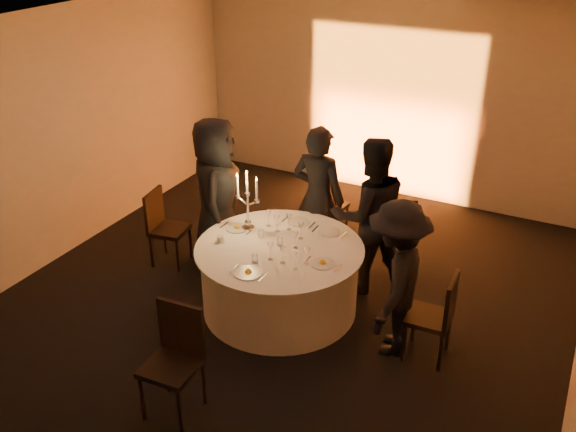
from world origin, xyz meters
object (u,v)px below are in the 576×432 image
at_px(chair_right, 438,313).
at_px(candelabra, 248,209).
at_px(guest_right, 396,279).
at_px(coffee_cup, 220,239).
at_px(chair_back_left, 327,203).
at_px(chair_back_right, 399,224).
at_px(chair_front, 176,353).
at_px(banquet_table, 280,278).
at_px(guest_back_left, 318,198).
at_px(chair_left, 163,223).
at_px(guest_back_right, 370,215).
at_px(guest_left, 216,194).

relative_size(chair_right, candelabra, 1.32).
bearing_deg(guest_right, coffee_cup, -92.63).
relative_size(chair_back_left, chair_back_right, 1.03).
bearing_deg(guest_right, chair_front, -45.67).
distance_m(banquet_table, guest_back_left, 1.17).
height_order(chair_left, coffee_cup, chair_left).
bearing_deg(banquet_table, chair_front, -93.22).
height_order(chair_front, guest_back_right, guest_back_right).
bearing_deg(guest_left, chair_right, -126.36).
relative_size(banquet_table, guest_left, 0.96).
bearing_deg(coffee_cup, candelabra, 72.99).
relative_size(banquet_table, chair_back_left, 2.02).
bearing_deg(guest_left, guest_back_left, -88.48).
relative_size(banquet_table, guest_back_right, 0.98).
bearing_deg(chair_back_left, coffee_cup, 83.78).
distance_m(chair_left, chair_right, 3.48).
height_order(chair_back_right, guest_back_right, guest_back_right).
relative_size(guest_back_right, coffee_cup, 16.65).
bearing_deg(chair_right, chair_back_right, -152.89).
xyz_separation_m(chair_right, chair_front, (-1.84, -1.68, 0.05)).
bearing_deg(guest_back_right, chair_right, 100.81).
height_order(chair_back_right, guest_back_left, guest_back_left).
relative_size(chair_back_right, chair_front, 0.84).
height_order(guest_left, guest_right, guest_left).
xyz_separation_m(chair_back_left, coffee_cup, (-0.42, -1.91, 0.30)).
distance_m(guest_left, guest_right, 2.51).
distance_m(coffee_cup, candelabra, 0.46).
bearing_deg(chair_back_right, candelabra, 22.25).
xyz_separation_m(chair_back_left, chair_right, (1.94, -1.79, 0.03)).
relative_size(chair_right, coffee_cup, 8.51).
bearing_deg(chair_back_right, guest_right, 81.93).
bearing_deg(chair_left, chair_back_right, -70.91).
bearing_deg(chair_back_left, chair_back_right, 179.35).
bearing_deg(coffee_cup, guest_back_right, 38.63).
height_order(chair_front, guest_left, guest_left).
distance_m(guest_left, coffee_cup, 0.86).
distance_m(guest_back_left, guest_back_right, 0.74).
height_order(chair_left, chair_back_left, chair_left).
relative_size(chair_back_right, guest_back_right, 0.47).
distance_m(chair_back_right, coffee_cup, 2.31).
bearing_deg(guest_back_left, guest_right, 141.11).
bearing_deg(chair_front, chair_back_left, 88.80).
relative_size(chair_back_right, candelabra, 1.22).
height_order(chair_back_left, chair_right, chair_right).
xyz_separation_m(chair_right, coffee_cup, (-2.36, -0.12, 0.27)).
bearing_deg(banquet_table, guest_back_left, 91.74).
bearing_deg(candelabra, banquet_table, -22.96).
bearing_deg(chair_right, chair_front, -49.73).
distance_m(chair_front, coffee_cup, 1.66).
xyz_separation_m(chair_right, guest_back_right, (-1.06, 0.92, 0.39)).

